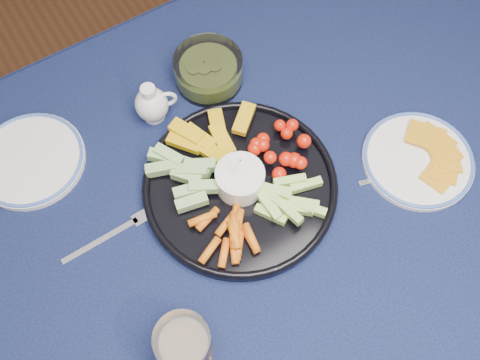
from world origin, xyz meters
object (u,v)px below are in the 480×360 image
creamer_pitcher (152,104)px  side_plate_extra (30,160)px  dining_table (248,241)px  pickle_bowl (209,71)px  juice_tumbler (185,345)px  cheese_plate (419,159)px  crudite_platter (239,184)px

creamer_pitcher → side_plate_extra: bearing=172.8°
dining_table → pickle_bowl: size_ratio=12.41×
pickle_bowl → juice_tumbler: 0.52m
creamer_pitcher → pickle_bowl: size_ratio=0.66×
side_plate_extra → creamer_pitcher: bearing=-7.2°
cheese_plate → side_plate_extra: bearing=148.0°
creamer_pitcher → pickle_bowl: 0.13m
cheese_plate → juice_tumbler: bearing=-172.8°
creamer_pitcher → juice_tumbler: juice_tumbler is taller
cheese_plate → juice_tumbler: (-0.53, -0.07, 0.03)m
pickle_bowl → side_plate_extra: (-0.37, 0.01, -0.02)m
crudite_platter → juice_tumbler: crudite_platter is taller
pickle_bowl → juice_tumbler: juice_tumbler is taller
creamer_pitcher → pickle_bowl: creamer_pitcher is taller
creamer_pitcher → pickle_bowl: (0.13, 0.02, -0.01)m
crudite_platter → side_plate_extra: crudite_platter is taller
dining_table → cheese_plate: cheese_plate is taller
juice_tumbler → side_plate_extra: bearing=100.0°
crudite_platter → cheese_plate: bearing=-22.4°
crudite_platter → cheese_plate: size_ratio=1.70×
pickle_bowl → juice_tumbler: bearing=-124.4°
creamer_pitcher → juice_tumbler: 0.45m
dining_table → side_plate_extra: 0.43m
crudite_platter → side_plate_extra: size_ratio=1.74×
crudite_platter → pickle_bowl: (0.08, 0.24, 0.01)m
crudite_platter → juice_tumbler: size_ratio=3.50×
dining_table → cheese_plate: size_ratio=8.13×
juice_tumbler → cheese_plate: bearing=7.2°
crudite_platter → creamer_pitcher: bearing=103.7°
crudite_platter → creamer_pitcher: 0.23m
pickle_bowl → creamer_pitcher: bearing=-172.8°
juice_tumbler → side_plate_extra: 0.45m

